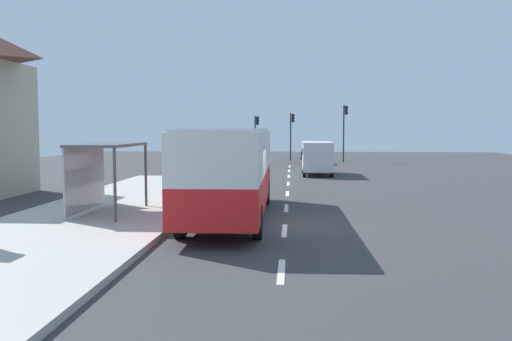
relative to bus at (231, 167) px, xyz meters
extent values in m
cube|color=#38383A|center=(1.71, 12.67, -1.86)|extent=(56.00, 92.00, 0.04)
cube|color=#ADAAA3|center=(-4.69, 0.67, -1.75)|extent=(6.20, 30.00, 0.18)
cube|color=silver|center=(1.96, -7.33, -1.84)|extent=(0.16, 2.20, 0.01)
cube|color=silver|center=(1.96, -2.33, -1.84)|extent=(0.16, 2.20, 0.01)
cube|color=silver|center=(1.96, 2.67, -1.84)|extent=(0.16, 2.20, 0.01)
cube|color=silver|center=(1.96, 7.67, -1.84)|extent=(0.16, 2.20, 0.01)
cube|color=silver|center=(1.96, 12.67, -1.84)|extent=(0.16, 2.20, 0.01)
cube|color=silver|center=(1.96, 17.67, -1.84)|extent=(0.16, 2.20, 0.01)
cube|color=silver|center=(1.96, 22.67, -1.84)|extent=(0.16, 2.20, 0.01)
cube|color=silver|center=(1.96, 27.67, -1.84)|extent=(0.16, 2.20, 0.01)
cube|color=red|center=(0.01, -0.02, -0.77)|extent=(2.65, 11.03, 1.15)
cube|color=silver|center=(0.01, -0.02, 0.53)|extent=(2.65, 11.03, 1.45)
cube|color=silver|center=(0.01, -0.02, 1.31)|extent=(2.52, 10.81, 0.12)
cube|color=black|center=(-0.06, 5.43, 0.46)|extent=(2.30, 0.15, 1.22)
cube|color=black|center=(-1.19, -0.54, 0.46)|extent=(0.20, 8.58, 1.10)
cylinder|color=black|center=(-1.17, 3.86, -1.34)|extent=(0.29, 1.00, 1.00)
cylinder|color=black|center=(1.09, 3.89, -1.34)|extent=(0.29, 1.00, 1.00)
cylinder|color=black|center=(-1.07, -3.74, -1.34)|extent=(0.29, 1.00, 1.00)
cylinder|color=black|center=(1.19, -3.70, -1.34)|extent=(0.29, 1.00, 1.00)
cube|color=silver|center=(3.91, 19.19, -0.52)|extent=(2.01, 5.20, 1.96)
cube|color=black|center=(3.91, 19.19, -0.19)|extent=(2.04, 3.12, 0.44)
cylinder|color=black|center=(4.81, 17.19, -1.50)|extent=(0.22, 0.68, 0.68)
cylinder|color=black|center=(3.01, 17.19, -1.50)|extent=(0.22, 0.68, 0.68)
cylinder|color=black|center=(4.81, 21.19, -1.50)|extent=(0.22, 0.68, 0.68)
cylinder|color=black|center=(3.01, 21.19, -1.50)|extent=(0.22, 0.68, 0.68)
cube|color=navy|center=(4.01, 39.53, -1.22)|extent=(1.87, 4.43, 0.60)
cube|color=black|center=(4.01, 39.33, -0.62)|extent=(1.62, 2.40, 0.60)
cylinder|color=black|center=(3.21, 41.04, -1.52)|extent=(0.21, 0.64, 0.64)
cylinder|color=black|center=(4.85, 41.02, -1.52)|extent=(0.21, 0.64, 0.64)
cylinder|color=black|center=(3.17, 38.04, -1.52)|extent=(0.21, 0.64, 0.64)
cylinder|color=black|center=(4.81, 38.02, -1.52)|extent=(0.21, 0.64, 0.64)
cube|color=#A51919|center=(4.01, 31.02, -1.22)|extent=(1.86, 4.42, 0.60)
cube|color=black|center=(4.01, 31.22, -0.62)|extent=(1.61, 2.40, 0.60)
cylinder|color=black|center=(4.81, 29.51, -1.52)|extent=(0.21, 0.64, 0.64)
cylinder|color=black|center=(3.17, 29.53, -1.52)|extent=(0.21, 0.64, 0.64)
cylinder|color=black|center=(4.85, 32.51, -1.52)|extent=(0.21, 0.64, 0.64)
cylinder|color=black|center=(3.21, 32.53, -1.52)|extent=(0.21, 0.64, 0.64)
cylinder|color=red|center=(-2.49, 1.25, -1.19)|extent=(0.52, 0.52, 0.95)
cylinder|color=green|center=(-2.49, 1.95, -1.19)|extent=(0.52, 0.52, 0.95)
cylinder|color=yellow|center=(-2.49, 2.65, -1.19)|extent=(0.52, 0.52, 0.95)
cylinder|color=orange|center=(-2.49, 3.35, -1.19)|extent=(0.52, 0.52, 0.95)
cylinder|color=#2D2D2D|center=(7.11, 34.21, 0.90)|extent=(0.14, 0.14, 5.49)
cube|color=black|center=(7.33, 34.21, 3.15)|extent=(0.24, 0.28, 0.84)
sphere|color=#360606|center=(7.45, 34.21, 3.43)|extent=(0.16, 0.16, 0.16)
sphere|color=#F2B20C|center=(7.45, 34.21, 3.15)|extent=(0.16, 0.16, 0.16)
sphere|color=black|center=(7.45, 34.21, 2.87)|extent=(0.16, 0.16, 0.16)
cylinder|color=#2D2D2D|center=(-1.49, 35.01, 0.41)|extent=(0.14, 0.14, 4.50)
cube|color=black|center=(-1.27, 35.01, 2.16)|extent=(0.24, 0.28, 0.84)
sphere|color=#360606|center=(-1.15, 35.01, 2.44)|extent=(0.16, 0.16, 0.16)
sphere|color=#3C2C03|center=(-1.15, 35.01, 2.16)|extent=(0.16, 0.16, 0.16)
sphere|color=green|center=(-1.15, 35.01, 1.88)|extent=(0.16, 0.16, 0.16)
cylinder|color=#2D2D2D|center=(2.01, 35.81, 0.54)|extent=(0.14, 0.14, 4.77)
cube|color=black|center=(2.23, 35.81, 2.43)|extent=(0.24, 0.28, 0.84)
sphere|color=#360606|center=(2.35, 35.81, 2.71)|extent=(0.16, 0.16, 0.16)
sphere|color=#3C2C03|center=(2.35, 35.81, 2.43)|extent=(0.16, 0.16, 0.16)
sphere|color=green|center=(2.35, 35.81, 2.15)|extent=(0.16, 0.16, 0.16)
cube|color=#4C4C51|center=(-4.39, -0.19, 0.79)|extent=(1.80, 4.00, 0.10)
cube|color=#8CA5B2|center=(-5.24, -0.19, -0.41)|extent=(0.06, 3.80, 2.30)
cylinder|color=#4C4C51|center=(-3.54, -2.09, -0.44)|extent=(0.10, 0.10, 2.44)
cylinder|color=#4C4C51|center=(-3.54, 1.71, -0.44)|extent=(0.10, 0.10, 2.44)
camera|label=1|loc=(2.20, -19.58, 1.36)|focal=38.85mm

